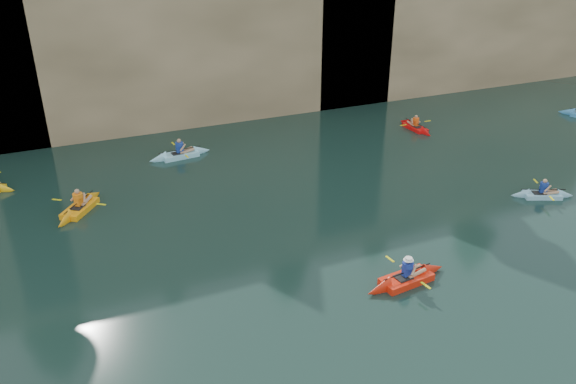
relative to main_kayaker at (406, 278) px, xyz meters
name	(u,v)px	position (x,y,z in m)	size (l,w,h in m)	color
ground	(376,381)	(-3.27, -3.45, -0.16)	(160.00, 160.00, 0.00)	black
cliff	(142,3)	(-3.27, 26.55, 5.84)	(70.00, 16.00, 12.00)	tan
cliff_slab_center	(202,23)	(-1.27, 19.15, 5.54)	(24.00, 2.40, 11.40)	tan
cliff_slab_east	(481,16)	(18.73, 19.15, 4.76)	(26.00, 2.40, 9.84)	tan
sea_cave_center	(104,109)	(-7.27, 18.50, 1.44)	(3.50, 1.00, 3.20)	black
sea_cave_east	(331,72)	(6.73, 18.50, 2.09)	(5.00, 1.00, 4.50)	black
main_kayaker	(406,278)	(0.00, 0.00, 0.00)	(3.30, 2.21, 1.20)	red
kayaker_orange	(80,208)	(-9.53, 9.73, -0.01)	(2.50, 3.08, 1.24)	#FF9C10
kayaker_ltblue_near	(542,194)	(9.12, 3.03, -0.03)	(2.77, 2.00, 1.08)	#89C8E5
kayaker_red_far	(415,127)	(9.22, 12.65, -0.03)	(2.13, 2.91, 1.06)	red
kayaker_ltblue_mid	(180,154)	(-4.29, 13.87, -0.01)	(3.30, 2.43, 1.24)	#98E3FF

